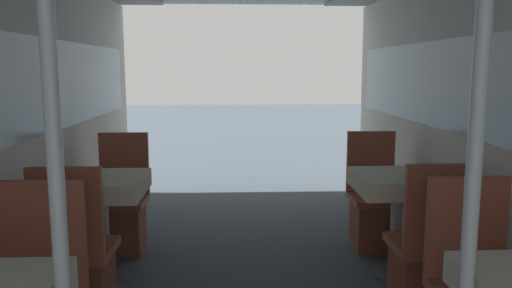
{
  "coord_description": "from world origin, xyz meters",
  "views": [
    {
      "loc": [
        -0.11,
        -0.84,
        1.51
      ],
      "look_at": [
        0.02,
        2.36,
        1.02
      ],
      "focal_mm": 35.0,
      "sensor_mm": 36.0,
      "label": 1
    }
  ],
  "objects_px": {
    "support_pole_right_0": "(473,185)",
    "dining_table_right_1": "(398,189)",
    "support_pole_left_0": "(57,189)",
    "dining_table_left_1": "(101,192)",
    "chair_right_far_1": "(374,213)",
    "chair_left_near_1": "(79,273)",
    "chair_right_near_1": "(425,267)",
    "chair_left_far_1": "(122,216)"
  },
  "relations": [
    {
      "from": "support_pole_right_0",
      "to": "dining_table_right_1",
      "type": "bearing_deg",
      "value": 79.08
    },
    {
      "from": "support_pole_left_0",
      "to": "dining_table_left_1",
      "type": "distance_m",
      "value": 1.91
    },
    {
      "from": "dining_table_left_1",
      "to": "chair_right_far_1",
      "type": "relative_size",
      "value": 0.78
    },
    {
      "from": "support_pole_left_0",
      "to": "support_pole_right_0",
      "type": "bearing_deg",
      "value": 0.0
    },
    {
      "from": "chair_left_near_1",
      "to": "dining_table_right_1",
      "type": "distance_m",
      "value": 2.23
    },
    {
      "from": "dining_table_left_1",
      "to": "dining_table_right_1",
      "type": "distance_m",
      "value": 2.12
    },
    {
      "from": "support_pole_right_0",
      "to": "chair_right_near_1",
      "type": "height_order",
      "value": "support_pole_right_0"
    },
    {
      "from": "dining_table_left_1",
      "to": "chair_left_far_1",
      "type": "distance_m",
      "value": 0.68
    },
    {
      "from": "dining_table_left_1",
      "to": "chair_right_far_1",
      "type": "xyz_separation_m",
      "value": [
        2.12,
        0.58,
        -0.35
      ]
    },
    {
      "from": "support_pole_left_0",
      "to": "chair_left_far_1",
      "type": "height_order",
      "value": "support_pole_left_0"
    },
    {
      "from": "dining_table_left_1",
      "to": "chair_right_far_1",
      "type": "height_order",
      "value": "chair_right_far_1"
    },
    {
      "from": "support_pole_left_0",
      "to": "support_pole_right_0",
      "type": "xyz_separation_m",
      "value": [
        1.42,
        0.0,
        0.0
      ]
    },
    {
      "from": "support_pole_right_0",
      "to": "chair_right_far_1",
      "type": "relative_size",
      "value": 2.28
    },
    {
      "from": "support_pole_left_0",
      "to": "chair_right_near_1",
      "type": "distance_m",
      "value": 2.31
    },
    {
      "from": "support_pole_left_0",
      "to": "chair_left_near_1",
      "type": "distance_m",
      "value": 1.52
    },
    {
      "from": "chair_left_far_1",
      "to": "chair_right_far_1",
      "type": "height_order",
      "value": "same"
    },
    {
      "from": "dining_table_left_1",
      "to": "dining_table_right_1",
      "type": "height_order",
      "value": "same"
    },
    {
      "from": "dining_table_left_1",
      "to": "chair_right_far_1",
      "type": "distance_m",
      "value": 2.23
    },
    {
      "from": "chair_right_far_1",
      "to": "chair_right_near_1",
      "type": "bearing_deg",
      "value": 90.0
    },
    {
      "from": "support_pole_left_0",
      "to": "chair_right_far_1",
      "type": "bearing_deg",
      "value": 53.58
    },
    {
      "from": "dining_table_right_1",
      "to": "support_pole_left_0",
      "type": "bearing_deg",
      "value": -134.24
    },
    {
      "from": "dining_table_left_1",
      "to": "chair_left_far_1",
      "type": "xyz_separation_m",
      "value": [
        -0.0,
        0.58,
        -0.35
      ]
    },
    {
      "from": "chair_left_far_1",
      "to": "dining_table_right_1",
      "type": "relative_size",
      "value": 1.28
    },
    {
      "from": "support_pole_left_0",
      "to": "support_pole_right_0",
      "type": "distance_m",
      "value": 1.42
    },
    {
      "from": "chair_right_near_1",
      "to": "chair_left_far_1",
      "type": "bearing_deg",
      "value": 151.28
    },
    {
      "from": "chair_left_far_1",
      "to": "support_pole_right_0",
      "type": "distance_m",
      "value": 3.09
    },
    {
      "from": "support_pole_left_0",
      "to": "chair_right_near_1",
      "type": "bearing_deg",
      "value": 34.94
    },
    {
      "from": "chair_left_far_1",
      "to": "chair_right_near_1",
      "type": "bearing_deg",
      "value": 151.28
    },
    {
      "from": "support_pole_left_0",
      "to": "dining_table_left_1",
      "type": "xyz_separation_m",
      "value": [
        -0.35,
        1.82,
        -0.46
      ]
    },
    {
      "from": "dining_table_left_1",
      "to": "chair_left_near_1",
      "type": "distance_m",
      "value": 0.68
    },
    {
      "from": "dining_table_left_1",
      "to": "chair_left_near_1",
      "type": "bearing_deg",
      "value": -90.0
    },
    {
      "from": "dining_table_right_1",
      "to": "chair_right_far_1",
      "type": "relative_size",
      "value": 0.78
    },
    {
      "from": "support_pole_left_0",
      "to": "chair_right_near_1",
      "type": "relative_size",
      "value": 2.28
    },
    {
      "from": "chair_left_near_1",
      "to": "chair_right_near_1",
      "type": "bearing_deg",
      "value": 0.0
    },
    {
      "from": "chair_left_near_1",
      "to": "chair_right_far_1",
      "type": "bearing_deg",
      "value": 28.72
    },
    {
      "from": "dining_table_right_1",
      "to": "chair_right_near_1",
      "type": "relative_size",
      "value": 0.78
    },
    {
      "from": "dining_table_left_1",
      "to": "chair_left_far_1",
      "type": "relative_size",
      "value": 0.78
    },
    {
      "from": "support_pole_left_0",
      "to": "chair_right_near_1",
      "type": "height_order",
      "value": "support_pole_left_0"
    },
    {
      "from": "support_pole_right_0",
      "to": "chair_right_far_1",
      "type": "bearing_deg",
      "value": 81.69
    },
    {
      "from": "support_pole_left_0",
      "to": "chair_left_near_1",
      "type": "height_order",
      "value": "support_pole_left_0"
    },
    {
      "from": "support_pole_right_0",
      "to": "chair_right_near_1",
      "type": "distance_m",
      "value": 1.52
    },
    {
      "from": "chair_right_far_1",
      "to": "support_pole_left_0",
      "type": "bearing_deg",
      "value": 53.58
    }
  ]
}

